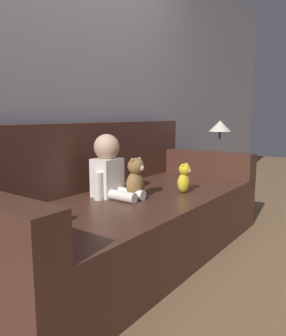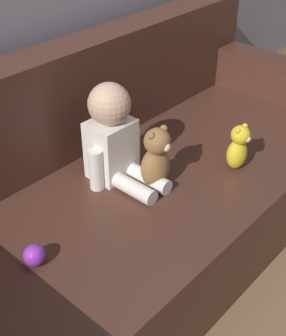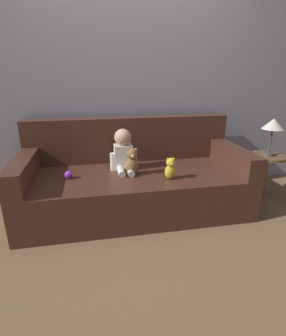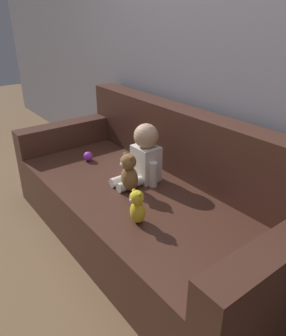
{
  "view_description": "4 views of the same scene",
  "coord_description": "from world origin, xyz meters",
  "px_view_note": "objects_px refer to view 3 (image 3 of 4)",
  "views": [
    {
      "loc": [
        -1.63,
        -1.3,
        0.92
      ],
      "look_at": [
        -0.01,
        -0.11,
        0.6
      ],
      "focal_mm": 35.0,
      "sensor_mm": 36.0,
      "label": 1
    },
    {
      "loc": [
        -1.18,
        -1.04,
        1.52
      ],
      "look_at": [
        -0.05,
        -0.02,
        0.47
      ],
      "focal_mm": 50.0,
      "sensor_mm": 36.0,
      "label": 2
    },
    {
      "loc": [
        -0.38,
        -2.36,
        1.31
      ],
      "look_at": [
        0.06,
        -0.11,
        0.48
      ],
      "focal_mm": 28.0,
      "sensor_mm": 36.0,
      "label": 3
    },
    {
      "loc": [
        1.51,
        -1.13,
        1.47
      ],
      "look_at": [
        0.06,
        -0.03,
        0.59
      ],
      "focal_mm": 35.0,
      "sensor_mm": 36.0,
      "label": 4
    }
  ],
  "objects_px": {
    "person_baby": "(123,152)",
    "side_table": "(271,141)",
    "teddy_bear_brown": "(132,162)",
    "couch": "(134,179)",
    "toy_ball": "(69,175)",
    "plush_toy_side": "(170,169)"
  },
  "relations": [
    {
      "from": "person_baby",
      "to": "toy_ball",
      "type": "relative_size",
      "value": 5.52
    },
    {
      "from": "plush_toy_side",
      "to": "toy_ball",
      "type": "xyz_separation_m",
      "value": [
        -0.9,
        0.18,
        -0.06
      ]
    },
    {
      "from": "toy_ball",
      "to": "couch",
      "type": "bearing_deg",
      "value": 11.47
    },
    {
      "from": "person_baby",
      "to": "toy_ball",
      "type": "bearing_deg",
      "value": -163.88
    },
    {
      "from": "couch",
      "to": "teddy_bear_brown",
      "type": "height_order",
      "value": "couch"
    },
    {
      "from": "toy_ball",
      "to": "plush_toy_side",
      "type": "bearing_deg",
      "value": -11.39
    },
    {
      "from": "teddy_bear_brown",
      "to": "plush_toy_side",
      "type": "bearing_deg",
      "value": -27.7
    },
    {
      "from": "person_baby",
      "to": "teddy_bear_brown",
      "type": "xyz_separation_m",
      "value": [
        0.06,
        -0.16,
        -0.05
      ]
    },
    {
      "from": "person_baby",
      "to": "side_table",
      "type": "xyz_separation_m",
      "value": [
        1.54,
        -0.08,
        0.06
      ]
    },
    {
      "from": "teddy_bear_brown",
      "to": "side_table",
      "type": "bearing_deg",
      "value": 3.13
    },
    {
      "from": "side_table",
      "to": "couch",
      "type": "bearing_deg",
      "value": 177.7
    },
    {
      "from": "toy_ball",
      "to": "side_table",
      "type": "distance_m",
      "value": 2.07
    },
    {
      "from": "couch",
      "to": "side_table",
      "type": "bearing_deg",
      "value": -2.3
    },
    {
      "from": "person_baby",
      "to": "plush_toy_side",
      "type": "xyz_separation_m",
      "value": [
        0.38,
        -0.33,
        -0.08
      ]
    },
    {
      "from": "teddy_bear_brown",
      "to": "toy_ball",
      "type": "bearing_deg",
      "value": 178.69
    },
    {
      "from": "side_table",
      "to": "person_baby",
      "type": "bearing_deg",
      "value": 176.91
    },
    {
      "from": "teddy_bear_brown",
      "to": "side_table",
      "type": "distance_m",
      "value": 1.49
    },
    {
      "from": "person_baby",
      "to": "teddy_bear_brown",
      "type": "height_order",
      "value": "person_baby"
    },
    {
      "from": "plush_toy_side",
      "to": "toy_ball",
      "type": "distance_m",
      "value": 0.92
    },
    {
      "from": "couch",
      "to": "side_table",
      "type": "xyz_separation_m",
      "value": [
        1.44,
        -0.06,
        0.34
      ]
    },
    {
      "from": "side_table",
      "to": "teddy_bear_brown",
      "type": "bearing_deg",
      "value": -176.87
    },
    {
      "from": "person_baby",
      "to": "side_table",
      "type": "bearing_deg",
      "value": -3.09
    }
  ]
}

